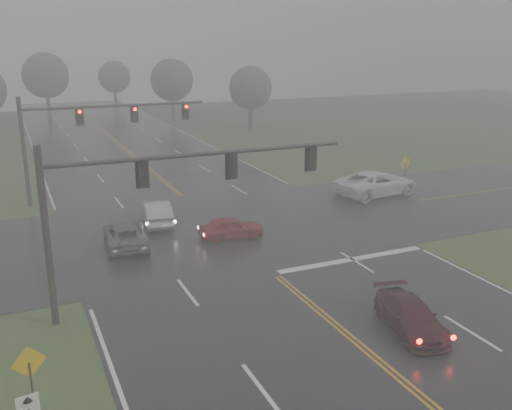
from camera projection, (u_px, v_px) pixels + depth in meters
name	position (u px, v px, depth m)	size (l,w,h in m)	color
main_road	(232.00, 238.00, 32.67)	(18.00, 160.00, 0.02)	black
cross_street	(220.00, 228.00, 34.42)	(120.00, 14.00, 0.02)	black
stop_bar	(352.00, 260.00, 29.49)	(8.50, 0.50, 0.01)	silver
sedan_maroon	(409.00, 330.00, 22.34)	(1.71, 4.21, 1.22)	black
sedan_red	(231.00, 238.00, 32.67)	(1.49, 3.71, 1.26)	maroon
sedan_silver	(157.00, 224.00, 35.21)	(1.57, 4.51, 1.49)	#AFB1B7
car_grey	(126.00, 246.00, 31.41)	(2.19, 4.76, 1.32)	#53555A
pickup_white	(376.00, 195.00, 41.71)	(2.94, 6.38, 1.77)	white
signal_gantry_near	(147.00, 191.00, 23.00)	(12.98, 0.32, 7.27)	black
signal_gantry_far	(83.00, 127.00, 39.07)	(12.69, 0.38, 7.40)	black
sign_diamond_west	(30.00, 371.00, 16.64)	(1.01, 0.27, 2.46)	black
sign_diamond_east	(405.00, 168.00, 42.00)	(1.15, 0.25, 2.80)	black
tree_ne_a	(172.00, 80.00, 77.84)	(5.80, 5.80, 8.52)	#2E241E
tree_n_mid	(46.00, 76.00, 79.36)	(6.32, 6.32, 9.29)	#2E241E
tree_e_near	(250.00, 88.00, 70.63)	(5.35, 5.35, 7.85)	#2E241E
tree_n_far	(114.00, 77.00, 93.24)	(5.21, 5.21, 7.65)	#2E241E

